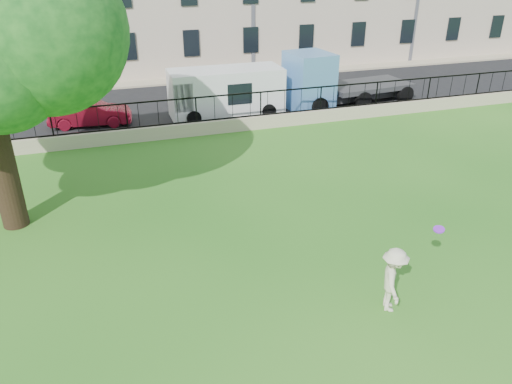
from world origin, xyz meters
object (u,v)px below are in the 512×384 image
object	(u,v)px
red_sedan	(90,113)
blue_truck	(349,77)
white_van	(226,92)
man	(393,280)
frisbee	(439,229)

from	to	relation	value
red_sedan	blue_truck	distance (m)	13.24
white_van	blue_truck	size ratio (longest dim) A/B	0.80
man	frisbee	size ratio (longest dim) A/B	5.97
frisbee	red_sedan	distance (m)	17.28
frisbee	white_van	distance (m)	15.09
frisbee	blue_truck	xyz separation A→B (m)	(5.39, 15.02, -0.11)
man	blue_truck	size ratio (longest dim) A/B	0.24
frisbee	red_sedan	xyz separation A→B (m)	(-7.81, 15.39, -0.94)
white_van	blue_truck	bearing A→B (deg)	0.12
frisbee	white_van	size ratio (longest dim) A/B	0.05
white_van	blue_truck	xyz separation A→B (m)	(6.70, 0.00, 0.28)
frisbee	red_sedan	bearing A→B (deg)	116.91
man	blue_truck	bearing A→B (deg)	-0.08
man	blue_truck	world-z (taller)	blue_truck
man	white_van	world-z (taller)	white_van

